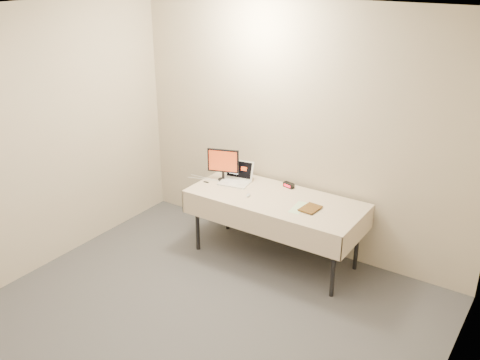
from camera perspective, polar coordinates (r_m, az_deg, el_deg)
The scene contains 9 objects.
back_wall at distance 5.76m, azimuth 6.25°, elevation 5.26°, with size 4.00×0.10×2.70m, color #C2B49C.
table at distance 5.63m, azimuth 3.80°, elevation -2.45°, with size 1.86×0.81×0.74m.
laptop at distance 5.95m, azimuth -0.37°, elevation 0.29°, with size 0.37×0.35×0.22m.
monitor at distance 5.94m, azimuth -1.81°, elevation 1.90°, with size 0.34×0.16×0.37m.
book at distance 5.37m, azimuth 6.81°, elevation -1.83°, with size 0.17×0.02×0.22m, color #905D1A.
alarm_clock at distance 5.85m, azimuth 5.22°, elevation -0.55°, with size 0.13×0.08×0.05m.
clicker at distance 5.62m, azimuth 0.90°, elevation -1.62°, with size 0.04×0.09×0.02m, color silver.
paper_form at distance 5.40m, azimuth 6.27°, elevation -2.94°, with size 0.11×0.29×0.00m, color #C4E9B9.
usb_dongle at distance 5.97m, azimuth -3.64°, elevation -0.22°, with size 0.06×0.02×0.01m, color black.
Camera 1 is at (2.49, -2.39, 3.09)m, focal length 40.00 mm.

